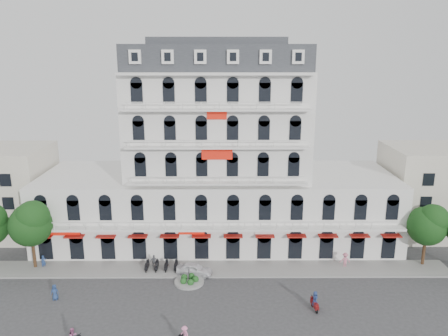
% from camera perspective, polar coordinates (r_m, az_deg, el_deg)
% --- Properties ---
extents(ground, '(120.00, 120.00, 0.00)m').
position_cam_1_polar(ground, '(43.56, -1.02, -18.63)').
color(ground, '#38383A').
rests_on(ground, ground).
extents(sidewalk, '(53.00, 4.00, 0.16)m').
position_cam_1_polar(sidewalk, '(51.29, -0.89, -13.05)').
color(sidewalk, gray).
rests_on(sidewalk, ground).
extents(main_building, '(45.00, 15.00, 25.80)m').
position_cam_1_polar(main_building, '(56.20, -0.84, 0.24)').
color(main_building, silver).
rests_on(main_building, ground).
extents(flank_building_east, '(14.00, 10.00, 12.00)m').
position_cam_1_polar(flank_building_east, '(66.13, 26.21, -2.65)').
color(flank_building_east, beige).
rests_on(flank_building_east, ground).
extents(traffic_island, '(3.20, 3.20, 1.60)m').
position_cam_1_polar(traffic_island, '(48.69, -4.58, -14.47)').
color(traffic_island, gray).
rests_on(traffic_island, ground).
extents(parked_scooter_row, '(4.40, 1.80, 1.10)m').
position_cam_1_polar(parked_scooter_row, '(51.61, -8.15, -13.12)').
color(parked_scooter_row, black).
rests_on(parked_scooter_row, ground).
extents(tree_west_inner, '(4.76, 4.76, 8.25)m').
position_cam_1_polar(tree_west_inner, '(53.87, -23.95, -6.46)').
color(tree_west_inner, '#382314').
rests_on(tree_west_inner, ground).
extents(tree_east_inner, '(4.40, 4.37, 7.57)m').
position_cam_1_polar(tree_east_inner, '(55.28, 25.07, -6.58)').
color(tree_east_inner, '#382314').
rests_on(tree_east_inner, ground).
extents(parked_car, '(4.27, 2.45, 1.37)m').
position_cam_1_polar(parked_car, '(50.04, -3.89, -13.05)').
color(parked_car, white).
rests_on(parked_car, ground).
extents(rider_east, '(0.59, 1.70, 1.99)m').
position_cam_1_polar(rider_east, '(44.61, 11.78, -16.64)').
color(rider_east, maroon).
rests_on(rider_east, ground).
extents(rider_center, '(1.24, 1.37, 1.95)m').
position_cam_1_polar(rider_center, '(39.31, -5.16, -21.03)').
color(rider_center, black).
rests_on(rider_center, ground).
extents(pedestrian_left, '(0.83, 0.57, 1.63)m').
position_cam_1_polar(pedestrian_left, '(48.48, -21.24, -14.88)').
color(pedestrian_left, navy).
rests_on(pedestrian_left, ground).
extents(pedestrian_mid, '(0.99, 0.55, 1.59)m').
position_cam_1_polar(pedestrian_mid, '(52.00, -9.12, -11.96)').
color(pedestrian_mid, slate).
rests_on(pedestrian_mid, ground).
extents(pedestrian_right, '(1.21, 0.74, 1.83)m').
position_cam_1_polar(pedestrian_right, '(53.25, 15.53, -11.53)').
color(pedestrian_right, '#C76980').
rests_on(pedestrian_right, ground).
extents(pedestrian_far, '(0.66, 0.67, 1.56)m').
position_cam_1_polar(pedestrian_far, '(55.37, -22.49, -11.25)').
color(pedestrian_far, navy).
rests_on(pedestrian_far, ground).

